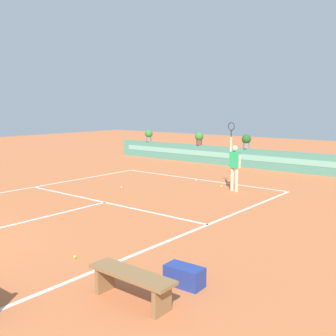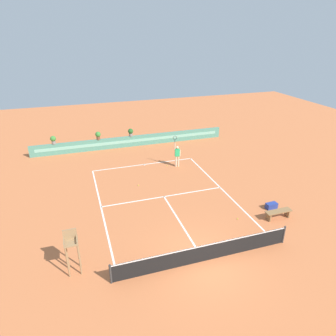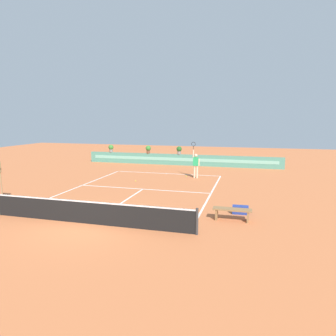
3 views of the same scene
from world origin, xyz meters
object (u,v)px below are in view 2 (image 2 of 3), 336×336
object	(u,v)px
umpire_chair	(72,247)
potted_plant_far_left	(53,139)
tennis_ball_near_baseline	(167,166)
gear_bag	(271,206)
potted_plant_left	(98,135)
tennis_ball_by_sideline	(238,219)
tennis_ball_mid_court	(138,185)
potted_plant_centre	(131,132)
bench_courtside	(278,213)
tennis_player	(177,154)

from	to	relation	value
umpire_chair	potted_plant_far_left	world-z (taller)	umpire_chair
tennis_ball_near_baseline	potted_plant_far_left	size ratio (longest dim) A/B	0.09
gear_bag	potted_plant_left	bearing A→B (deg)	123.68
tennis_ball_by_sideline	tennis_ball_mid_court	bearing A→B (deg)	127.80
tennis_ball_mid_court	tennis_ball_by_sideline	bearing A→B (deg)	-52.20
tennis_ball_mid_court	umpire_chair	bearing A→B (deg)	-122.68
potted_plant_centre	tennis_ball_near_baseline	bearing A→B (deg)	-71.39
gear_bag	umpire_chair	bearing A→B (deg)	-171.65
umpire_chair	tennis_ball_mid_court	xyz separation A→B (m)	(4.60, 7.17, -1.31)
bench_courtside	potted_plant_far_left	world-z (taller)	potted_plant_far_left
bench_courtside	potted_plant_centre	bearing A→B (deg)	111.40
bench_courtside	gear_bag	xyz separation A→B (m)	(0.30, 1.04, -0.20)
tennis_ball_by_sideline	potted_plant_far_left	distance (m)	17.22
tennis_player	tennis_ball_by_sideline	xyz separation A→B (m)	(0.84, -8.14, -1.02)
tennis_player	potted_plant_centre	xyz separation A→B (m)	(-2.55, 5.68, 0.36)
potted_plant_far_left	potted_plant_left	world-z (taller)	same
potted_plant_far_left	tennis_player	bearing A→B (deg)	-31.32
tennis_ball_mid_court	tennis_ball_by_sideline	distance (m)	7.42
tennis_ball_mid_court	potted_plant_centre	bearing A→B (deg)	81.72
potted_plant_left	tennis_ball_near_baseline	bearing A→B (deg)	-48.31
tennis_player	potted_plant_far_left	world-z (taller)	tennis_player
tennis_player	tennis_ball_near_baseline	world-z (taller)	tennis_player
gear_bag	tennis_ball_mid_court	distance (m)	8.96
bench_courtside	potted_plant_far_left	bearing A→B (deg)	130.75
bench_courtside	tennis_player	xyz separation A→B (m)	(-3.11, 8.76, 0.67)
tennis_ball_by_sideline	potted_plant_centre	size ratio (longest dim) A/B	0.09
tennis_ball_by_sideline	tennis_player	bearing A→B (deg)	95.87
umpire_chair	tennis_player	world-z (taller)	tennis_player
tennis_player	tennis_ball_near_baseline	xyz separation A→B (m)	(-0.75, 0.32, -1.02)
tennis_player	tennis_ball_mid_court	size ratio (longest dim) A/B	38.01
umpire_chair	tennis_ball_near_baseline	bearing A→B (deg)	52.23
potted_plant_left	gear_bag	bearing A→B (deg)	-56.32
gear_bag	tennis_ball_by_sideline	xyz separation A→B (m)	(-2.57, -0.41, -0.15)
tennis_ball_mid_court	tennis_ball_by_sideline	size ratio (longest dim) A/B	1.00
gear_bag	potted_plant_centre	world-z (taller)	potted_plant_centre
potted_plant_far_left	potted_plant_centre	bearing A→B (deg)	0.00
bench_courtside	tennis_player	world-z (taller)	tennis_player
tennis_ball_near_baseline	tennis_ball_mid_court	bearing A→B (deg)	-138.84
tennis_ball_by_sideline	tennis_ball_near_baseline	bearing A→B (deg)	100.60
tennis_ball_by_sideline	potted_plant_left	distance (m)	15.28
bench_courtside	tennis_ball_mid_court	bearing A→B (deg)	136.44
potted_plant_centre	tennis_ball_by_sideline	bearing A→B (deg)	-76.22
gear_bag	potted_plant_centre	size ratio (longest dim) A/B	0.97
tennis_player	tennis_ball_by_sideline	distance (m)	8.24
umpire_chair	tennis_ball_by_sideline	xyz separation A→B (m)	(9.14, 1.31, -1.31)
gear_bag	tennis_ball_mid_court	world-z (taller)	gear_bag
bench_courtside	potted_plant_far_left	distance (m)	19.09
tennis_ball_mid_court	potted_plant_far_left	size ratio (longest dim) A/B	0.09
umpire_chair	potted_plant_far_left	distance (m)	15.16
bench_courtside	potted_plant_centre	distance (m)	15.55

